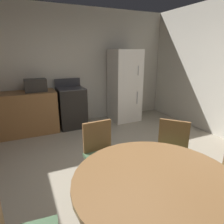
# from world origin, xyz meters

# --- Properties ---
(ground_plane) EXTENTS (14.00, 14.00, 0.00)m
(ground_plane) POSITION_xyz_m (0.00, 0.00, 0.00)
(ground_plane) COLOR #A89E89
(wall_back) EXTENTS (5.53, 0.12, 2.70)m
(wall_back) POSITION_xyz_m (0.00, 2.87, 1.35)
(wall_back) COLOR beige
(wall_back) RESTS_ON ground
(kitchen_counter) EXTENTS (2.10, 0.60, 0.90)m
(kitchen_counter) POSITION_xyz_m (-1.42, 2.47, 0.45)
(kitchen_counter) COLOR olive
(kitchen_counter) RESTS_ON ground
(oven_range) EXTENTS (0.60, 0.60, 1.10)m
(oven_range) POSITION_xyz_m (-0.02, 2.48, 0.47)
(oven_range) COLOR black
(oven_range) RESTS_ON ground
(refrigerator) EXTENTS (0.68, 0.68, 1.76)m
(refrigerator) POSITION_xyz_m (1.34, 2.42, 0.88)
(refrigerator) COLOR white
(refrigerator) RESTS_ON ground
(microwave) EXTENTS (0.44, 0.32, 0.26)m
(microwave) POSITION_xyz_m (-0.75, 2.47, 1.03)
(microwave) COLOR #2D2B28
(microwave) RESTS_ON kitchen_counter
(dining_table) EXTENTS (1.31, 1.31, 0.76)m
(dining_table) POSITION_xyz_m (-0.14, -0.88, 0.61)
(dining_table) COLOR olive
(dining_table) RESTS_ON ground
(chair_northeast) EXTENTS (0.56, 0.56, 0.87)m
(chair_northeast) POSITION_xyz_m (0.62, -0.20, 0.50)
(chair_northeast) COLOR olive
(chair_northeast) RESTS_ON ground
(chair_north) EXTENTS (0.42, 0.42, 0.87)m
(chair_north) POSITION_xyz_m (-0.20, 0.14, 0.50)
(chair_north) COLOR olive
(chair_north) RESTS_ON ground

